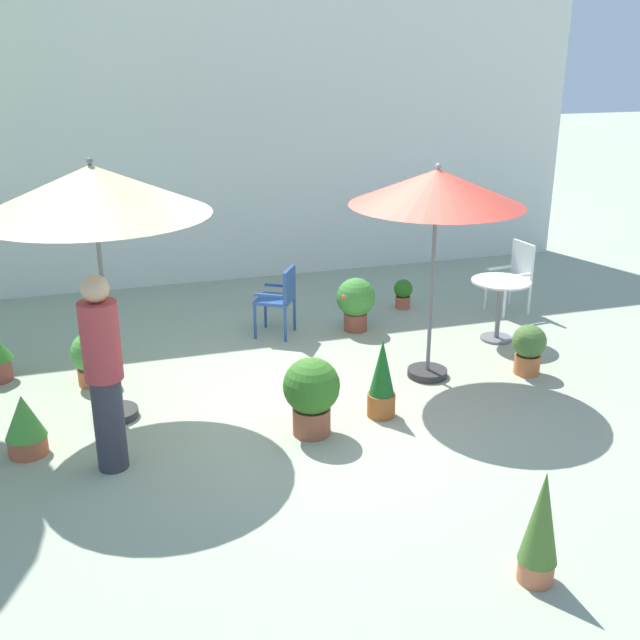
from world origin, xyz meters
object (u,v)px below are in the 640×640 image
at_px(patio_umbrella_0, 437,190).
at_px(potted_plant_2, 25,425).
at_px(patio_chair_2, 280,296).
at_px(standing_person, 104,372).
at_px(potted_plant_4, 311,392).
at_px(potted_plant_6, 541,527).
at_px(potted_plant_8, 403,293).
at_px(potted_plant_5, 529,347).
at_px(potted_plant_3, 92,357).
at_px(patio_umbrella_1, 93,192).
at_px(cafe_table_0, 500,299).
at_px(potted_plant_0, 356,301).
at_px(patio_chair_0, 515,273).
at_px(potted_plant_1, 382,380).

relative_size(patio_umbrella_0, potted_plant_2, 4.07).
relative_size(patio_chair_2, standing_person, 0.51).
bearing_deg(patio_chair_2, potted_plant_4, -98.11).
relative_size(potted_plant_6, standing_person, 0.49).
bearing_deg(potted_plant_8, potted_plant_6, -104.16).
bearing_deg(potted_plant_5, potted_plant_3, 165.96).
height_order(patio_umbrella_1, cafe_table_0, patio_umbrella_1).
distance_m(patio_umbrella_0, potted_plant_6, 3.78).
relative_size(potted_plant_3, potted_plant_5, 1.03).
relative_size(patio_chair_2, potted_plant_6, 1.04).
xyz_separation_m(patio_chair_2, potted_plant_6, (0.49, -5.04, -0.09)).
bearing_deg(potted_plant_3, potted_plant_8, 17.52).
xyz_separation_m(patio_umbrella_0, potted_plant_2, (-4.14, -0.48, -1.78)).
relative_size(potted_plant_5, potted_plant_6, 0.67).
bearing_deg(potted_plant_4, patio_chair_2, 81.89).
height_order(cafe_table_0, standing_person, standing_person).
distance_m(potted_plant_0, potted_plant_3, 3.34).
xyz_separation_m(potted_plant_3, potted_plant_4, (1.93, -1.78, 0.11)).
bearing_deg(potted_plant_4, potted_plant_5, 12.86).
relative_size(potted_plant_0, potted_plant_2, 1.20).
relative_size(cafe_table_0, standing_person, 0.44).
bearing_deg(potted_plant_3, potted_plant_0, 12.03).
distance_m(potted_plant_2, potted_plant_8, 5.51).
xyz_separation_m(potted_plant_3, potted_plant_6, (2.80, -4.23, 0.12)).
bearing_deg(potted_plant_6, potted_plant_4, 109.39).
xyz_separation_m(patio_umbrella_1, potted_plant_8, (4.02, 2.21, -2.01)).
height_order(cafe_table_0, patio_chair_0, patio_chair_0).
xyz_separation_m(potted_plant_0, potted_plant_4, (-1.33, -2.47, 0.03)).
bearing_deg(potted_plant_8, patio_chair_0, -22.29).
xyz_separation_m(patio_chair_0, potted_plant_0, (-2.32, -0.06, -0.15)).
relative_size(cafe_table_0, potted_plant_3, 1.32).
distance_m(patio_umbrella_0, patio_umbrella_1, 3.36).
bearing_deg(potted_plant_2, cafe_table_0, 12.83).
bearing_deg(potted_plant_8, patio_chair_2, -164.88).
distance_m(potted_plant_3, potted_plant_5, 4.78).
distance_m(patio_chair_0, potted_plant_8, 1.54).
height_order(patio_umbrella_0, patio_umbrella_1, patio_umbrella_1).
bearing_deg(potted_plant_0, patio_chair_2, 173.00).
relative_size(patio_umbrella_0, standing_person, 1.35).
xyz_separation_m(patio_umbrella_1, potted_plant_6, (2.62, -3.34, -1.80)).
distance_m(patio_umbrella_1, potted_plant_1, 3.21).
bearing_deg(patio_chair_0, cafe_table_0, -129.78).
relative_size(potted_plant_0, potted_plant_1, 0.86).
bearing_deg(potted_plant_5, patio_umbrella_0, 166.84).
relative_size(patio_umbrella_1, standing_person, 1.45).
bearing_deg(potted_plant_8, potted_plant_0, -146.01).
distance_m(patio_chair_0, potted_plant_4, 4.44).
bearing_deg(potted_plant_1, potted_plant_4, -169.44).
relative_size(potted_plant_2, potted_plant_4, 0.76).
bearing_deg(cafe_table_0, potted_plant_5, -101.27).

